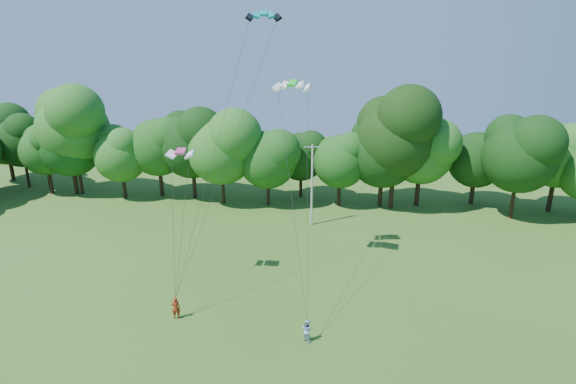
# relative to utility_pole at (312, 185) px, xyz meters

# --- Properties ---
(utility_pole) EXTENTS (1.73, 0.53, 8.82)m
(utility_pole) POSITION_rel_utility_pole_xyz_m (0.00, 0.00, 0.00)
(utility_pole) COLOR #ACABA3
(utility_pole) RESTS_ON ground
(kite_flyer_left) EXTENTS (0.70, 0.56, 1.66)m
(kite_flyer_left) POSITION_rel_utility_pole_xyz_m (-7.11, -19.42, -3.69)
(kite_flyer_left) COLOR maroon
(kite_flyer_left) RESTS_ON ground
(kite_flyer_right) EXTENTS (0.95, 0.90, 1.54)m
(kite_flyer_right) POSITION_rel_utility_pole_xyz_m (2.35, -20.30, -3.75)
(kite_flyer_right) COLOR #ADBEF0
(kite_flyer_right) RESTS_ON ground
(kite_teal) EXTENTS (2.75, 1.76, 0.56)m
(kite_teal) POSITION_rel_utility_pole_xyz_m (-2.56, -10.40, 16.26)
(kite_teal) COLOR #05949F
(kite_teal) RESTS_ON ground
(kite_green) EXTENTS (2.98, 1.51, 0.51)m
(kite_green) POSITION_rel_utility_pole_xyz_m (-0.36, -10.45, 11.23)
(kite_green) COLOR #20D528
(kite_green) RESTS_ON ground
(kite_pink) EXTENTS (2.16, 1.25, 0.35)m
(kite_pink) POSITION_rel_utility_pole_xyz_m (-8.20, -14.25, 6.42)
(kite_pink) COLOR #CB3876
(kite_pink) RESTS_ON ground
(tree_back_west) EXTENTS (8.48, 8.48, 12.33)m
(tree_back_west) POSITION_rel_utility_pole_xyz_m (-31.91, 5.40, 3.18)
(tree_back_west) COLOR black
(tree_back_west) RESTS_ON ground
(tree_back_center) EXTENTS (9.88, 9.88, 14.36)m
(tree_back_center) POSITION_rel_utility_pole_xyz_m (8.70, 7.05, 4.45)
(tree_back_center) COLOR black
(tree_back_center) RESTS_ON ground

